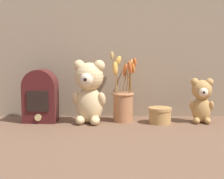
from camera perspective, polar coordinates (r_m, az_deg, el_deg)
The scene contains 7 objects.
ground_plane at distance 1.56m, azimuth 0.00°, elevation -5.64°, with size 4.00×4.00×0.00m, color brown.
backdrop_wall at distance 1.69m, azimuth -0.03°, elevation 8.02°, with size 1.31×0.02×0.74m.
teddy_bear_large at distance 1.54m, azimuth -3.82°, elevation -0.17°, with size 0.16×0.14×0.29m.
teddy_bear_medium at distance 1.61m, azimuth 14.69°, elevation -1.64°, with size 0.11×0.10×0.20m.
flower_vase at distance 1.59m, azimuth 1.88°, elevation -1.83°, with size 0.13×0.14×0.33m.
vintage_radio at distance 1.60m, azimuth -11.82°, elevation -0.98°, with size 0.16×0.11×0.24m.
decorative_tin_tall at distance 1.57m, azimuth 7.97°, elevation -4.25°, with size 0.10×0.10×0.07m.
Camera 1 is at (-0.01, -1.52, 0.34)m, focal length 55.00 mm.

